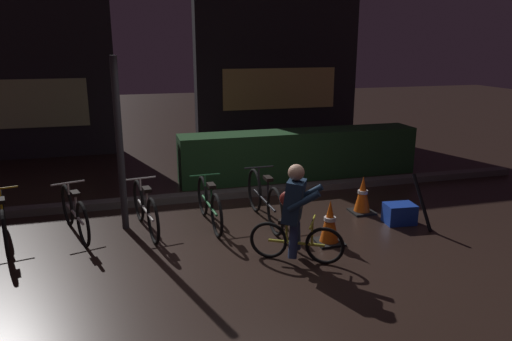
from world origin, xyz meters
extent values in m
plane|color=black|center=(0.00, 0.00, 0.00)|extent=(40.00, 40.00, 0.00)
cube|color=#56544F|center=(0.00, 2.20, 0.06)|extent=(12.00, 0.24, 0.12)
cube|color=#214723|center=(1.80, 3.10, 0.47)|extent=(4.80, 0.70, 0.95)
cube|color=#262328|center=(-3.81, 6.50, 1.83)|extent=(4.28, 0.50, 3.66)
cube|color=#BFCC8C|center=(-3.81, 6.23, 1.28)|extent=(3.00, 0.04, 1.10)
cube|color=#262328|center=(2.64, 7.20, 2.55)|extent=(4.56, 0.50, 5.09)
cube|color=#F2D172|center=(2.64, 6.93, 1.40)|extent=(3.19, 0.04, 1.10)
cylinder|color=#2D2D33|center=(-1.62, 1.20, 1.24)|extent=(0.10, 0.10, 2.47)
torus|color=black|center=(-3.29, 1.50, 0.32)|extent=(0.19, 0.63, 0.63)
torus|color=black|center=(-3.08, 0.58, 0.32)|extent=(0.19, 0.63, 0.63)
cylinder|color=gold|center=(-3.18, 1.04, 0.32)|extent=(0.25, 0.92, 0.04)
cylinder|color=gold|center=(-3.15, 0.88, 0.49)|extent=(0.03, 0.03, 0.35)
cube|color=black|center=(-3.15, 0.88, 0.67)|extent=(0.14, 0.22, 0.05)
cylinder|color=gold|center=(-3.24, 1.29, 0.51)|extent=(0.03, 0.03, 0.40)
torus|color=black|center=(-2.44, 1.57, 0.31)|extent=(0.23, 0.61, 0.62)
torus|color=black|center=(-2.16, 0.69, 0.31)|extent=(0.23, 0.61, 0.62)
cylinder|color=silver|center=(-2.30, 1.13, 0.31)|extent=(0.31, 0.89, 0.04)
cylinder|color=silver|center=(-2.25, 0.97, 0.48)|extent=(0.03, 0.03, 0.35)
cube|color=black|center=(-2.25, 0.97, 0.66)|extent=(0.16, 0.22, 0.05)
cylinder|color=silver|center=(-2.37, 1.37, 0.51)|extent=(0.03, 0.03, 0.39)
cylinder|color=silver|center=(-2.37, 1.37, 0.70)|extent=(0.45, 0.16, 0.02)
torus|color=black|center=(-1.41, 1.47, 0.32)|extent=(0.15, 0.64, 0.64)
torus|color=black|center=(-1.25, 0.53, 0.32)|extent=(0.15, 0.64, 0.64)
cylinder|color=silver|center=(-1.33, 1.00, 0.32)|extent=(0.19, 0.95, 0.04)
cylinder|color=silver|center=(-1.30, 0.84, 0.50)|extent=(0.03, 0.03, 0.36)
cube|color=black|center=(-1.30, 0.84, 0.68)|extent=(0.13, 0.21, 0.05)
cylinder|color=silver|center=(-1.37, 1.26, 0.52)|extent=(0.03, 0.03, 0.40)
cylinder|color=silver|center=(-1.37, 1.26, 0.72)|extent=(0.46, 0.10, 0.02)
torus|color=black|center=(-0.43, 1.46, 0.31)|extent=(0.07, 0.63, 0.62)
torus|color=black|center=(-0.39, 0.53, 0.31)|extent=(0.07, 0.63, 0.62)
cylinder|color=#236B38|center=(-0.41, 1.00, 0.31)|extent=(0.08, 0.93, 0.04)
cylinder|color=#236B38|center=(-0.40, 0.83, 0.49)|extent=(0.03, 0.03, 0.35)
cube|color=black|center=(-0.40, 0.83, 0.66)|extent=(0.11, 0.20, 0.05)
cylinder|color=#236B38|center=(-0.42, 1.25, 0.51)|extent=(0.03, 0.03, 0.39)
cylinder|color=#236B38|center=(-0.42, 1.25, 0.70)|extent=(0.46, 0.04, 0.02)
torus|color=black|center=(0.40, 1.42, 0.35)|extent=(0.05, 0.69, 0.69)
torus|color=black|center=(0.42, 0.38, 0.35)|extent=(0.05, 0.69, 0.69)
cylinder|color=black|center=(0.41, 0.90, 0.35)|extent=(0.05, 1.04, 0.04)
cylinder|color=black|center=(0.41, 0.72, 0.54)|extent=(0.03, 0.03, 0.39)
cube|color=black|center=(0.41, 0.72, 0.74)|extent=(0.10, 0.20, 0.05)
cylinder|color=black|center=(0.41, 1.18, 0.57)|extent=(0.03, 0.03, 0.44)
cylinder|color=black|center=(0.41, 1.18, 0.78)|extent=(0.46, 0.03, 0.02)
cube|color=black|center=(1.04, -0.10, 0.01)|extent=(0.36, 0.36, 0.03)
cone|color=#EA560F|center=(1.04, -0.10, 0.32)|extent=(0.26, 0.26, 0.58)
cylinder|color=white|center=(1.04, -0.10, 0.35)|extent=(0.16, 0.16, 0.05)
cube|color=black|center=(2.04, 0.87, 0.01)|extent=(0.36, 0.36, 0.03)
cone|color=#EA560F|center=(2.04, 0.87, 0.32)|extent=(0.26, 0.26, 0.57)
cylinder|color=white|center=(2.04, 0.87, 0.35)|extent=(0.16, 0.16, 0.05)
cube|color=#193DB7|center=(2.36, 0.30, 0.15)|extent=(0.47, 0.36, 0.30)
torus|color=black|center=(0.72, -0.68, 0.24)|extent=(0.44, 0.28, 0.48)
torus|color=black|center=(0.11, -0.33, 0.24)|extent=(0.44, 0.28, 0.48)
cylinder|color=gold|center=(0.41, -0.50, 0.24)|extent=(0.63, 0.38, 0.04)
cylinder|color=gold|center=(0.30, -0.44, 0.37)|extent=(0.03, 0.03, 0.26)
cube|color=black|center=(0.30, -0.44, 0.51)|extent=(0.22, 0.19, 0.05)
cylinder|color=gold|center=(0.58, -0.60, 0.39)|extent=(0.03, 0.03, 0.30)
cylinder|color=gold|center=(0.58, -0.60, 0.54)|extent=(0.25, 0.41, 0.02)
cylinder|color=navy|center=(0.44, -0.41, 0.30)|extent=(0.20, 0.23, 0.42)
cylinder|color=navy|center=(0.34, -0.58, 0.30)|extent=(0.20, 0.23, 0.42)
cube|color=#192D47|center=(0.38, -0.48, 0.79)|extent=(0.39, 0.41, 0.54)
sphere|color=tan|center=(0.39, -0.49, 1.15)|extent=(0.20, 0.20, 0.20)
cylinder|color=#192D47|center=(0.57, -0.43, 0.84)|extent=(0.38, 0.27, 0.29)
cylinder|color=#192D47|center=(0.43, -0.67, 0.84)|extent=(0.38, 0.27, 0.29)
ellipsoid|color=maroon|center=(0.42, -0.28, 0.74)|extent=(0.36, 0.30, 0.24)
cylinder|color=black|center=(2.55, 0.05, 0.40)|extent=(0.19, 0.40, 0.79)
camera|label=1|loc=(-1.54, -5.66, 2.66)|focal=33.68mm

